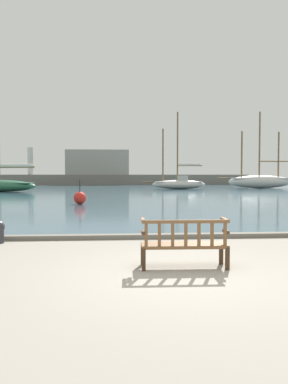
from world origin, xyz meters
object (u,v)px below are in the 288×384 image
Objects in this scene: park_bench at (184,243)px; channel_buoy at (80,198)px; sailboat_far_starboard at (1,185)px; sailboat_mid_starboard at (261,181)px; sailboat_distant_harbor at (179,183)px.

channel_buoy is (-3.39, 14.71, -0.03)m from park_bench.
sailboat_far_starboard is 31.27m from sailboat_mid_starboard.
park_bench is 15.10m from channel_buoy.
sailboat_mid_starboard is (17.18, 40.17, 0.57)m from park_bench.
sailboat_distant_harbor is 25.33m from channel_buoy.
sailboat_mid_starboard reaches higher than sailboat_far_starboard.
park_bench is 0.19× the size of sailboat_far_starboard.
sailboat_far_starboard is 20.16m from sailboat_distant_harbor.
sailboat_mid_starboard is at bearing 15.25° from sailboat_far_starboard.
channel_buoy is (9.59, -17.23, -0.35)m from sailboat_far_starboard.
sailboat_distant_harbor is (-10.98, -2.01, -0.18)m from sailboat_mid_starboard.
channel_buoy is at bearing -128.94° from sailboat_mid_starboard.
sailboat_far_starboard is 19.73m from channel_buoy.
channel_buoy is (-20.57, -25.46, -0.60)m from sailboat_mid_starboard.
sailboat_mid_starboard is 1.06× the size of sailboat_distant_harbor.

